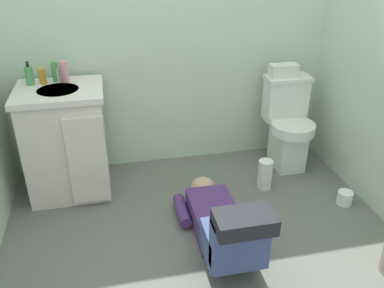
% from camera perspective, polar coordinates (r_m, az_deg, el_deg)
% --- Properties ---
extents(ground_plane, '(3.04, 2.91, 0.04)m').
position_cam_1_polar(ground_plane, '(2.85, 0.73, -11.57)').
color(ground_plane, '#62645C').
extents(wall_back, '(2.70, 0.08, 2.40)m').
position_cam_1_polar(wall_back, '(3.24, -3.21, 17.20)').
color(wall_back, beige).
rests_on(wall_back, ground_plane).
extents(toilet, '(0.36, 0.46, 0.75)m').
position_cam_1_polar(toilet, '(3.46, 13.17, 2.67)').
color(toilet, white).
rests_on(toilet, ground_plane).
extents(vanity_cabinet, '(0.60, 0.53, 0.82)m').
position_cam_1_polar(vanity_cabinet, '(3.13, -17.04, 0.42)').
color(vanity_cabinet, beige).
rests_on(vanity_cabinet, ground_plane).
extents(faucet, '(0.02, 0.02, 0.10)m').
position_cam_1_polar(faucet, '(3.09, -18.10, 9.08)').
color(faucet, silver).
rests_on(faucet, vanity_cabinet).
extents(person_plumber, '(0.39, 1.06, 0.52)m').
position_cam_1_polar(person_plumber, '(2.58, 4.17, -11.06)').
color(person_plumber, '#512D6B').
rests_on(person_plumber, ground_plane).
extents(tissue_box, '(0.22, 0.11, 0.10)m').
position_cam_1_polar(tissue_box, '(3.36, 12.63, 9.95)').
color(tissue_box, silver).
rests_on(tissue_box, toilet).
extents(soap_dispenser, '(0.06, 0.06, 0.17)m').
position_cam_1_polar(soap_dispenser, '(3.10, -21.69, 8.85)').
color(soap_dispenser, '#4B9555').
rests_on(soap_dispenser, vanity_cabinet).
extents(bottle_amber, '(0.05, 0.05, 0.11)m').
position_cam_1_polar(bottle_amber, '(3.09, -20.11, 8.87)').
color(bottle_amber, '#BF8A27').
rests_on(bottle_amber, vanity_cabinet).
extents(bottle_green, '(0.05, 0.05, 0.14)m').
position_cam_1_polar(bottle_green, '(3.11, -18.52, 9.52)').
color(bottle_green, '#47A34D').
rests_on(bottle_green, vanity_cabinet).
extents(bottle_pink, '(0.06, 0.06, 0.15)m').
position_cam_1_polar(bottle_pink, '(3.07, -17.37, 9.61)').
color(bottle_pink, pink).
rests_on(bottle_pink, vanity_cabinet).
extents(paper_towel_roll, '(0.11, 0.11, 0.24)m').
position_cam_1_polar(paper_towel_roll, '(3.20, 10.11, -4.18)').
color(paper_towel_roll, white).
rests_on(paper_towel_roll, ground_plane).
extents(toilet_paper_roll, '(0.11, 0.11, 0.10)m').
position_cam_1_polar(toilet_paper_roll, '(3.22, 20.49, -7.02)').
color(toilet_paper_roll, white).
rests_on(toilet_paper_roll, ground_plane).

